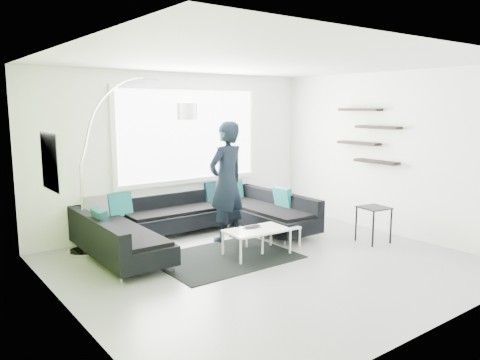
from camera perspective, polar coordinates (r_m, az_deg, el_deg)
name	(u,v)px	position (r m, az deg, el deg)	size (l,w,h in m)	color
ground	(268,263)	(6.77, 3.46, -10.11)	(5.50, 5.50, 0.00)	gray
room_shell	(262,135)	(6.59, 2.70, 5.47)	(5.54, 5.04, 2.82)	white
sectional_sofa	(198,222)	(7.70, -5.13, -5.11)	(3.61, 2.26, 0.77)	black
rug	(225,257)	(7.00, -1.85, -9.40)	(2.00, 1.46, 0.01)	black
coffee_table	(265,239)	(7.26, 3.12, -7.15)	(1.21, 0.70, 0.39)	white
arc_lamp	(80,165)	(7.27, -18.89, 1.71)	(2.54, 1.14, 2.70)	silver
side_table	(373,225)	(7.98, 15.94, -5.25)	(0.43, 0.43, 0.59)	black
person	(226,182)	(7.66, -1.66, -0.21)	(0.79, 0.59, 1.97)	black
laptop	(254,227)	(7.08, 1.67, -5.81)	(0.30, 0.20, 0.02)	black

